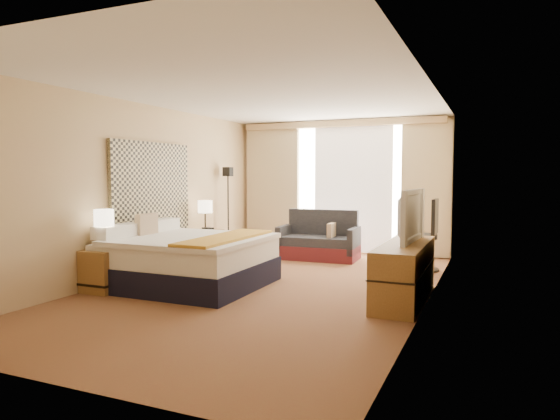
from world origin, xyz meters
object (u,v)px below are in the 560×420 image
at_px(nightstand_right, 206,246).
at_px(lamp_left, 104,219).
at_px(media_dresser, 404,272).
at_px(lamp_right, 205,207).
at_px(bed, 188,260).
at_px(desk_chair, 425,239).
at_px(loveseat, 319,243).
at_px(nightstand_left, 105,270).
at_px(floor_lamp, 228,193).
at_px(television, 404,215).

relative_size(nightstand_right, lamp_left, 1.04).
bearing_deg(media_dresser, lamp_right, 159.36).
distance_m(bed, desk_chair, 3.76).
height_order(loveseat, desk_chair, desk_chair).
xyz_separation_m(nightstand_left, loveseat, (1.76, 3.54, 0.02)).
distance_m(floor_lamp, lamp_left, 3.39).
relative_size(nightstand_left, media_dresser, 0.31).
bearing_deg(lamp_right, nightstand_right, 109.15).
xyz_separation_m(nightstand_right, media_dresser, (3.70, -1.45, 0.07)).
distance_m(nightstand_left, nightstand_right, 2.50).
bearing_deg(television, floor_lamp, 63.36).
xyz_separation_m(bed, lamp_left, (-0.78, -0.74, 0.60)).
height_order(desk_chair, lamp_left, desk_chair).
bearing_deg(media_dresser, floor_lamp, 148.34).
distance_m(nightstand_right, lamp_right, 0.69).
bearing_deg(floor_lamp, media_dresser, -31.66).
distance_m(loveseat, desk_chair, 1.98).
xyz_separation_m(loveseat, television, (1.89, -2.31, 0.73)).
relative_size(media_dresser, bed, 0.90).
relative_size(bed, lamp_right, 3.78).
bearing_deg(nightstand_left, lamp_left, -49.04).
height_order(bed, loveseat, bed).
relative_size(loveseat, desk_chair, 1.26).
distance_m(bed, television, 2.96).
relative_size(bed, desk_chair, 1.75).
height_order(floor_lamp, lamp_left, floor_lamp).
xyz_separation_m(lamp_right, television, (3.63, -1.20, 0.06)).
bearing_deg(desk_chair, lamp_right, -167.92).
bearing_deg(nightstand_left, nightstand_right, 90.00).
distance_m(nightstand_right, desk_chair, 3.74).
bearing_deg(lamp_left, media_dresser, 16.39).
bearing_deg(loveseat, bed, -111.35).
bearing_deg(media_dresser, bed, -173.34).
bearing_deg(desk_chair, nightstand_left, -138.33).
bearing_deg(television, nightstand_left, 111.94).
distance_m(loveseat, floor_lamp, 2.01).
xyz_separation_m(nightstand_left, lamp_left, (0.03, -0.03, 0.69)).
xyz_separation_m(media_dresser, floor_lamp, (-3.73, 2.30, 0.84)).
bearing_deg(nightstand_right, loveseat, 30.64).
height_order(floor_lamp, desk_chair, floor_lamp).
xyz_separation_m(desk_chair, lamp_left, (-3.66, -3.17, 0.45)).
height_order(nightstand_left, bed, bed).
xyz_separation_m(bed, television, (2.84, 0.52, 0.67)).
xyz_separation_m(nightstand_left, television, (3.65, 1.24, 0.75)).
relative_size(desk_chair, television, 1.02).
relative_size(loveseat, floor_lamp, 0.86).
bearing_deg(media_dresser, desk_chair, 90.51).
height_order(bed, lamp_right, lamp_right).
xyz_separation_m(nightstand_left, bed, (0.81, 0.71, 0.08)).
bearing_deg(nightstand_right, lamp_left, -89.41).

